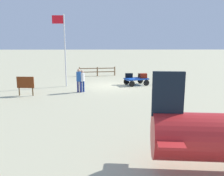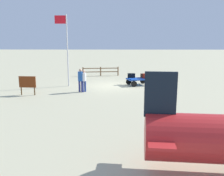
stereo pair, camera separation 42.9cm
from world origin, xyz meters
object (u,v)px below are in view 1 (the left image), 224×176
at_px(suitcase_navy, 129,75).
at_px(worker_trailing, 82,79).
at_px(flagpole, 63,44).
at_px(suitcase_grey, 141,75).
at_px(suitcase_olive, 144,76).
at_px(signboard, 25,83).
at_px(worker_lead, 79,79).
at_px(luggage_cart, 136,80).

distance_m(suitcase_navy, worker_trailing, 4.76).
xyz_separation_m(worker_trailing, flagpole, (1.67, -2.22, 2.47)).
relative_size(suitcase_grey, suitcase_navy, 0.91).
distance_m(suitcase_olive, signboard, 9.45).
distance_m(worker_lead, flagpole, 3.62).
height_order(suitcase_navy, flagpole, flagpole).
relative_size(suitcase_navy, worker_trailing, 0.39).
relative_size(suitcase_olive, worker_trailing, 0.34).
bearing_deg(signboard, suitcase_navy, -151.19).
xyz_separation_m(luggage_cart, suitcase_olive, (-0.64, -0.06, 0.35)).
relative_size(luggage_cart, flagpole, 0.37).
distance_m(flagpole, signboard, 4.68).
height_order(suitcase_olive, flagpole, flagpole).
height_order(suitcase_navy, signboard, signboard).
relative_size(worker_trailing, signboard, 1.23).
bearing_deg(worker_lead, suitcase_olive, -151.46).
height_order(worker_lead, worker_trailing, worker_lead).
bearing_deg(worker_trailing, luggage_cart, -148.01).
distance_m(suitcase_olive, worker_trailing, 5.58).
height_order(suitcase_grey, flagpole, flagpole).
height_order(suitcase_olive, suitcase_grey, suitcase_olive).
distance_m(suitcase_olive, flagpole, 7.08).
distance_m(suitcase_olive, suitcase_navy, 1.25).
xyz_separation_m(luggage_cart, suitcase_navy, (0.57, -0.38, 0.33)).
bearing_deg(worker_lead, luggage_cart, -148.69).
bearing_deg(suitcase_olive, flagpole, 4.23).
xyz_separation_m(worker_lead, worker_trailing, (-0.23, -0.07, -0.07)).
height_order(suitcase_olive, suitcase_navy, suitcase_olive).
xyz_separation_m(luggage_cart, signboard, (8.02, 3.72, 0.43)).
height_order(suitcase_grey, worker_trailing, worker_trailing).
bearing_deg(suitcase_navy, suitcase_olive, 165.09).
xyz_separation_m(suitcase_grey, suitcase_navy, (1.07, 0.10, 0.02)).
xyz_separation_m(suitcase_grey, signboard, (8.52, 4.20, 0.11)).
relative_size(luggage_cart, worker_trailing, 1.32).
bearing_deg(flagpole, suitcase_grey, -171.95).
bearing_deg(suitcase_olive, worker_lead, 28.54).
distance_m(suitcase_navy, signboard, 8.50).
height_order(suitcase_olive, worker_lead, worker_lead).
bearing_deg(suitcase_navy, luggage_cart, 146.18).
relative_size(suitcase_olive, signboard, 0.42).
bearing_deg(luggage_cart, suitcase_navy, -33.82).
xyz_separation_m(suitcase_olive, signboard, (8.66, 3.78, 0.08)).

